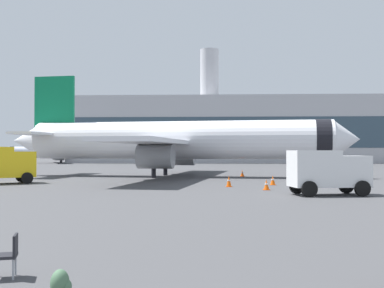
{
  "coord_description": "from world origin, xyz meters",
  "views": [
    {
      "loc": [
        -0.05,
        -2.6,
        2.51
      ],
      "look_at": [
        -1.42,
        26.82,
        3.0
      ],
      "focal_mm": 44.15,
      "sensor_mm": 36.0,
      "label": 1
    }
  ],
  "objects_px": {
    "airplane_taxiing": "(56,152)",
    "service_truck": "(1,163)",
    "airplane_at_gate": "(177,140)",
    "safety_cone_mid": "(273,180)",
    "cargo_van": "(327,170)",
    "safety_cone_outer": "(229,181)",
    "traveller_backpack": "(61,284)",
    "gate_chair": "(8,253)",
    "safety_cone_near": "(266,185)",
    "safety_cone_far": "(242,173)"
  },
  "relations": [
    {
      "from": "traveller_backpack",
      "to": "gate_chair",
      "type": "relative_size",
      "value": 0.56
    },
    {
      "from": "airplane_at_gate",
      "to": "gate_chair",
      "type": "xyz_separation_m",
      "value": [
        -0.36,
        -38.09,
        -3.16
      ]
    },
    {
      "from": "airplane_at_gate",
      "to": "traveller_backpack",
      "type": "bearing_deg",
      "value": -88.41
    },
    {
      "from": "gate_chair",
      "to": "airplane_taxiing",
      "type": "bearing_deg",
      "value": 108.29
    },
    {
      "from": "cargo_van",
      "to": "safety_cone_near",
      "type": "relative_size",
      "value": 6.72
    },
    {
      "from": "safety_cone_mid",
      "to": "cargo_van",
      "type": "bearing_deg",
      "value": -75.64
    },
    {
      "from": "safety_cone_far",
      "to": "gate_chair",
      "type": "relative_size",
      "value": 0.77
    },
    {
      "from": "safety_cone_far",
      "to": "safety_cone_near",
      "type": "bearing_deg",
      "value": -88.09
    },
    {
      "from": "safety_cone_outer",
      "to": "gate_chair",
      "type": "bearing_deg",
      "value": -101.8
    },
    {
      "from": "cargo_van",
      "to": "safety_cone_near",
      "type": "distance_m",
      "value": 4.86
    },
    {
      "from": "cargo_van",
      "to": "safety_cone_outer",
      "type": "relative_size",
      "value": 5.73
    },
    {
      "from": "airplane_taxiing",
      "to": "safety_cone_outer",
      "type": "distance_m",
      "value": 79.65
    },
    {
      "from": "safety_cone_mid",
      "to": "airplane_at_gate",
      "type": "bearing_deg",
      "value": 125.67
    },
    {
      "from": "safety_cone_outer",
      "to": "traveller_backpack",
      "type": "distance_m",
      "value": 26.13
    },
    {
      "from": "airplane_at_gate",
      "to": "gate_chair",
      "type": "relative_size",
      "value": 41.57
    },
    {
      "from": "airplane_at_gate",
      "to": "safety_cone_mid",
      "type": "distance_m",
      "value": 14.42
    },
    {
      "from": "airplane_at_gate",
      "to": "airplane_taxiing",
      "type": "distance_m",
      "value": 65.56
    },
    {
      "from": "safety_cone_outer",
      "to": "airplane_taxiing",
      "type": "bearing_deg",
      "value": 117.43
    },
    {
      "from": "airplane_at_gate",
      "to": "safety_cone_near",
      "type": "bearing_deg",
      "value": -65.98
    },
    {
      "from": "airplane_taxiing",
      "to": "traveller_backpack",
      "type": "distance_m",
      "value": 102.04
    },
    {
      "from": "airplane_at_gate",
      "to": "safety_cone_far",
      "type": "relative_size",
      "value": 54.17
    },
    {
      "from": "safety_cone_far",
      "to": "traveller_backpack",
      "type": "relative_size",
      "value": 1.38
    },
    {
      "from": "airplane_taxiing",
      "to": "gate_chair",
      "type": "height_order",
      "value": "airplane_taxiing"
    },
    {
      "from": "airplane_at_gate",
      "to": "service_truck",
      "type": "xyz_separation_m",
      "value": [
        -13.02,
        -10.95,
        -2.05
      ]
    },
    {
      "from": "airplane_taxiing",
      "to": "service_truck",
      "type": "xyz_separation_m",
      "value": [
        18.86,
        -68.23,
        -0.77
      ]
    },
    {
      "from": "safety_cone_near",
      "to": "cargo_van",
      "type": "bearing_deg",
      "value": -48.72
    },
    {
      "from": "airplane_at_gate",
      "to": "service_truck",
      "type": "height_order",
      "value": "airplane_at_gate"
    },
    {
      "from": "airplane_at_gate",
      "to": "safety_cone_near",
      "type": "xyz_separation_m",
      "value": [
        7.18,
        -16.12,
        -3.32
      ]
    },
    {
      "from": "airplane_at_gate",
      "to": "cargo_van",
      "type": "height_order",
      "value": "airplane_at_gate"
    },
    {
      "from": "cargo_van",
      "to": "airplane_at_gate",
      "type": "bearing_deg",
      "value": 117.64
    },
    {
      "from": "safety_cone_outer",
      "to": "safety_cone_near",
      "type": "bearing_deg",
      "value": -48.91
    },
    {
      "from": "service_truck",
      "to": "safety_cone_outer",
      "type": "bearing_deg",
      "value": -7.8
    },
    {
      "from": "airplane_taxiing",
      "to": "safety_cone_mid",
      "type": "distance_m",
      "value": 79.54
    },
    {
      "from": "service_truck",
      "to": "airplane_taxiing",
      "type": "bearing_deg",
      "value": 105.45
    },
    {
      "from": "safety_cone_near",
      "to": "gate_chair",
      "type": "xyz_separation_m",
      "value": [
        -7.54,
        -21.97,
        0.16
      ]
    },
    {
      "from": "cargo_van",
      "to": "safety_cone_far",
      "type": "bearing_deg",
      "value": 100.14
    },
    {
      "from": "airplane_at_gate",
      "to": "safety_cone_mid",
      "type": "bearing_deg",
      "value": -54.33
    },
    {
      "from": "airplane_taxiing",
      "to": "gate_chair",
      "type": "distance_m",
      "value": 100.46
    },
    {
      "from": "airplane_at_gate",
      "to": "airplane_taxiing",
      "type": "height_order",
      "value": "airplane_at_gate"
    },
    {
      "from": "safety_cone_near",
      "to": "safety_cone_mid",
      "type": "height_order",
      "value": "safety_cone_mid"
    },
    {
      "from": "service_truck",
      "to": "gate_chair",
      "type": "height_order",
      "value": "service_truck"
    },
    {
      "from": "safety_cone_mid",
      "to": "traveller_backpack",
      "type": "xyz_separation_m",
      "value": [
        -7.09,
        -27.86,
        -0.13
      ]
    },
    {
      "from": "service_truck",
      "to": "traveller_backpack",
      "type": "relative_size",
      "value": 10.88
    },
    {
      "from": "traveller_backpack",
      "to": "gate_chair",
      "type": "height_order",
      "value": "gate_chair"
    },
    {
      "from": "service_truck",
      "to": "safety_cone_near",
      "type": "xyz_separation_m",
      "value": [
        20.2,
        -5.17,
        -1.27
      ]
    },
    {
      "from": "gate_chair",
      "to": "safety_cone_far",
      "type": "bearing_deg",
      "value": 79.88
    },
    {
      "from": "service_truck",
      "to": "traveller_backpack",
      "type": "distance_m",
      "value": 31.66
    },
    {
      "from": "service_truck",
      "to": "cargo_van",
      "type": "distance_m",
      "value": 24.9
    },
    {
      "from": "airplane_at_gate",
      "to": "service_truck",
      "type": "distance_m",
      "value": 17.13
    },
    {
      "from": "airplane_at_gate",
      "to": "safety_cone_near",
      "type": "height_order",
      "value": "airplane_at_gate"
    }
  ]
}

